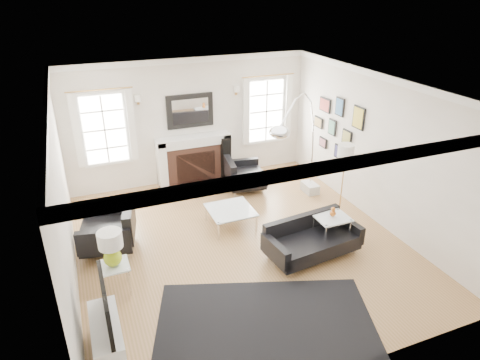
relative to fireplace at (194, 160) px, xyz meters
name	(u,v)px	position (x,y,z in m)	size (l,w,h in m)	color
floor	(240,243)	(0.00, -2.79, -0.54)	(6.00, 6.00, 0.00)	olive
back_wall	(190,121)	(0.00, 0.21, 0.86)	(5.50, 0.04, 2.80)	silver
front_wall	(345,279)	(0.00, -5.79, 0.86)	(5.50, 0.04, 2.80)	silver
left_wall	(62,201)	(-2.75, -2.79, 0.86)	(0.04, 6.00, 2.80)	silver
right_wall	(377,150)	(2.75, -2.79, 0.86)	(0.04, 6.00, 2.80)	silver
ceiling	(240,88)	(0.00, -2.79, 2.26)	(5.50, 6.00, 0.02)	white
crown_molding	(240,91)	(0.00, -2.79, 2.20)	(5.50, 6.00, 0.12)	white
fireplace	(194,160)	(0.00, 0.00, 0.00)	(1.70, 0.69, 1.11)	white
mantel_mirror	(190,111)	(0.00, 0.16, 1.11)	(1.05, 0.07, 0.75)	black
window_left	(105,129)	(-1.85, 0.16, 0.92)	(1.24, 0.15, 1.62)	white
window_right	(266,111)	(1.85, 0.16, 0.92)	(1.24, 0.15, 1.62)	white
gallery_wall	(337,123)	(2.72, -1.50, 0.99)	(0.04, 1.73, 1.29)	black
tv_unit	(107,334)	(-2.44, -4.49, -0.21)	(0.35, 1.00, 1.09)	white
area_rug	(268,343)	(-0.52, -5.08, -0.54)	(2.96, 2.47, 0.01)	black
sofa	(311,240)	(0.99, -3.54, -0.25)	(1.70, 0.92, 0.53)	black
armchair_left	(111,230)	(-2.12, -2.11, -0.17)	(1.07, 1.15, 0.67)	black
armchair_right	(243,176)	(0.87, -0.79, -0.21)	(0.92, 1.00, 0.60)	black
coffee_table	(231,211)	(0.06, -2.17, -0.21)	(0.82, 0.82, 0.37)	silver
side_table_left	(115,271)	(-2.20, -3.29, -0.17)	(0.43, 0.43, 0.48)	silver
nesting_table	(332,223)	(1.41, -3.50, -0.05)	(0.56, 0.47, 0.62)	silver
gourd_lamp	(111,246)	(-2.20, -3.29, 0.26)	(0.36, 0.36, 0.57)	#A7C618
orange_vase	(333,212)	(1.41, -3.50, 0.17)	(0.11, 0.11, 0.17)	#B45817
arc_floor_lamp	(298,149)	(1.47, -2.09, 0.81)	(1.76, 1.63, 2.49)	silver
stick_floor_lamp	(345,155)	(2.20, -2.60, 0.77)	(0.31, 0.31, 1.51)	#B98540
speaker_tower	(225,159)	(0.70, -0.14, -0.02)	(0.21, 0.21, 1.04)	black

